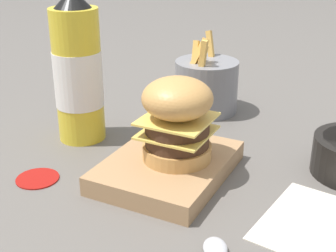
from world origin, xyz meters
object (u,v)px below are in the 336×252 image
object	(u,v)px
fries_basket	(206,85)
burger	(177,119)
serving_board	(168,167)
ketchup_bottle	(78,73)

from	to	relation	value
fries_basket	burger	bearing A→B (deg)	-166.43
burger	serving_board	bearing A→B (deg)	122.60
serving_board	burger	size ratio (longest dim) A/B	1.73
burger	fries_basket	bearing A→B (deg)	13.57
ketchup_bottle	burger	bearing A→B (deg)	-102.99
ketchup_bottle	fries_basket	size ratio (longest dim) A/B	1.67
ketchup_bottle	serving_board	bearing A→B (deg)	-105.65
serving_board	ketchup_bottle	size ratio (longest dim) A/B	0.84
serving_board	fries_basket	size ratio (longest dim) A/B	1.39
serving_board	fries_basket	distance (m)	0.27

